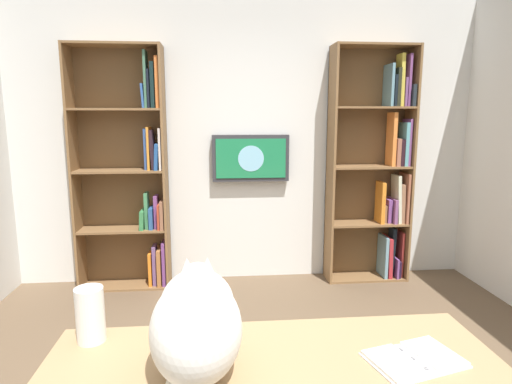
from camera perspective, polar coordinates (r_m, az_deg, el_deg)
The scene contains 7 objects.
wall_back at distance 4.18m, azimuth -1.23°, elevation 6.60°, with size 4.52×0.06×2.70m, color silver.
bookshelf_left at distance 4.32m, azimuth 16.06°, elevation 2.89°, with size 0.79×0.28×2.25m.
bookshelf_right at distance 4.11m, azimuth -16.13°, elevation 2.31°, with size 0.83×0.28×2.22m.
wall_mounted_tv at distance 4.11m, azimuth -0.71°, elevation 4.51°, with size 0.73×0.07×0.44m.
cat at distance 1.56m, azimuth -7.90°, elevation -16.51°, with size 0.31×0.58×0.37m.
open_binder at distance 1.77m, azimuth 20.25°, elevation -20.07°, with size 0.38×0.30×0.02m.
paper_towel_roll at distance 1.87m, azimuth -21.14°, elevation -14.95°, with size 0.11×0.11×0.22m, color white.
Camera 1 is at (0.29, 1.94, 1.60)m, focal length 30.14 mm.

